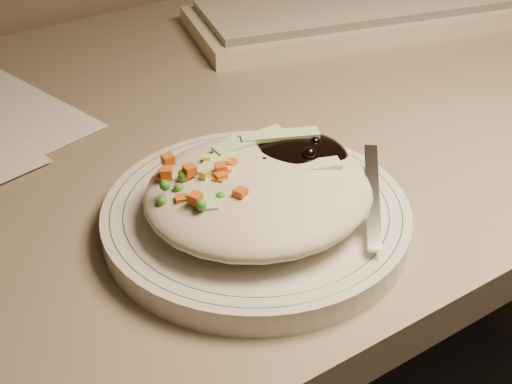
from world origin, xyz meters
TOP-DOWN VIEW (x-y plane):
  - desk at (0.00, 1.38)m, footprint 1.40×0.70m
  - plate at (-0.11, 1.19)m, footprint 0.26×0.26m
  - plate_rim at (-0.11, 1.19)m, footprint 0.24×0.24m
  - meal at (-0.10, 1.19)m, footprint 0.21×0.19m
  - keyboard at (0.28, 1.49)m, footprint 0.51×0.29m

SIDE VIEW (x-z plane):
  - desk at x=0.00m, z-range 0.17..0.91m
  - plate at x=-0.11m, z-range 0.74..0.76m
  - keyboard at x=0.28m, z-range 0.74..0.77m
  - plate_rim at x=-0.11m, z-range 0.76..0.76m
  - meal at x=-0.10m, z-range 0.76..0.81m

